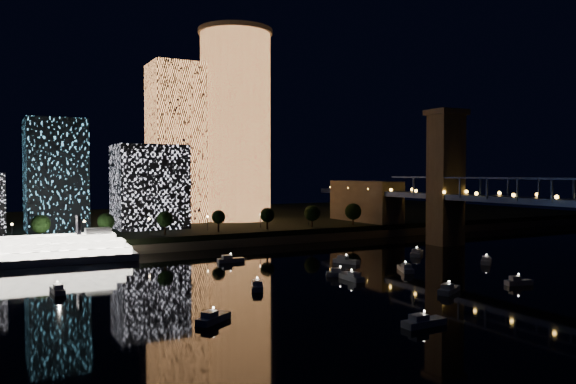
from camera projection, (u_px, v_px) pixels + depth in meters
name	position (u px, v px, depth m)	size (l,w,h in m)	color
ground	(392.00, 285.00, 133.65)	(520.00, 520.00, 0.00)	black
far_bank	(184.00, 222.00, 274.40)	(420.00, 160.00, 5.00)	black
seawall	(250.00, 241.00, 205.77)	(420.00, 6.00, 3.00)	#6B5E4C
tower_cylindrical	(236.00, 125.00, 257.46)	(34.00, 34.00, 86.98)	#FF9A51
tower_rectangular	(176.00, 143.00, 247.14)	(21.84, 21.84, 69.50)	#FF9A51
midrise_blocks	(57.00, 187.00, 208.03)	(100.25, 31.02, 41.54)	white
truss_bridge	(557.00, 208.00, 167.12)	(13.00, 266.00, 50.00)	#17234B
riverboat	(51.00, 251.00, 164.29)	(48.41, 12.40, 14.45)	silver
motorboats	(357.00, 275.00, 142.71)	(121.62, 83.82, 2.78)	silver
esplanade_trees	(174.00, 219.00, 198.15)	(166.85, 6.90, 8.95)	black
street_lamps	(149.00, 222.00, 199.98)	(132.70, 0.70, 5.65)	black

